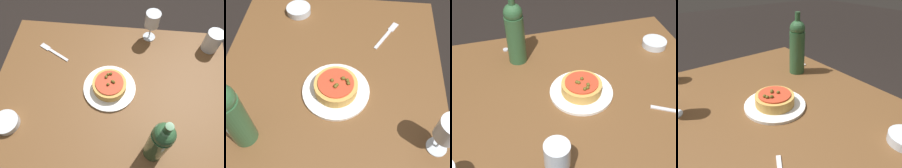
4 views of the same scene
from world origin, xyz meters
The scene contains 9 objects.
ground_plane centered at (0.00, 0.00, 0.00)m, with size 14.00×14.00×0.00m, color black.
dining_table centered at (0.00, 0.00, 0.66)m, with size 1.14×0.87×0.77m.
dinner_plate centered at (-0.01, 0.03, 0.77)m, with size 0.25×0.25×0.01m.
pizza centered at (-0.01, 0.03, 0.80)m, with size 0.16×0.16×0.06m.
wine_glass centered at (0.17, 0.38, 0.89)m, with size 0.08×0.08×0.17m.
wine_bottle centered at (0.19, -0.25, 0.91)m, with size 0.08×0.08×0.31m.
water_cup centered at (0.49, 0.33, 0.82)m, with size 0.08×0.08×0.11m.
side_bowl centered at (-0.44, -0.19, 0.78)m, with size 0.11×0.11×0.03m.
fork centered at (-0.34, 0.22, 0.77)m, with size 0.17×0.11×0.00m.
Camera 1 is at (0.05, -0.47, 1.68)m, focal length 35.00 mm.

